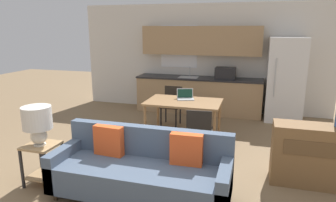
% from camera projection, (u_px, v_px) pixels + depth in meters
% --- Properties ---
extents(wall_back, '(6.40, 0.07, 2.70)m').
position_uv_depth(wall_back, '(201.00, 58.00, 7.67)').
color(wall_back, silver).
rests_on(wall_back, ground_plane).
extents(kitchen_counter, '(3.13, 0.65, 2.15)m').
position_uv_depth(kitchen_counter, '(199.00, 79.00, 7.51)').
color(kitchen_counter, tan).
rests_on(kitchen_counter, ground_plane).
extents(refrigerator, '(0.80, 0.79, 1.90)m').
position_uv_depth(refrigerator, '(285.00, 80.00, 6.82)').
color(refrigerator, white).
rests_on(refrigerator, ground_plane).
extents(dining_table, '(1.41, 0.89, 0.75)m').
position_uv_depth(dining_table, '(184.00, 104.00, 5.72)').
color(dining_table, olive).
rests_on(dining_table, ground_plane).
extents(couch, '(2.23, 0.80, 0.85)m').
position_uv_depth(couch, '(142.00, 171.00, 3.78)').
color(couch, '#3D2D1E').
rests_on(couch, ground_plane).
extents(side_table, '(0.42, 0.42, 0.58)m').
position_uv_depth(side_table, '(42.00, 158.00, 4.07)').
color(side_table, tan).
rests_on(side_table, ground_plane).
extents(table_lamp, '(0.38, 0.38, 0.53)m').
position_uv_depth(table_lamp, '(37.00, 121.00, 3.93)').
color(table_lamp, silver).
rests_on(table_lamp, side_table).
extents(credenza, '(1.30, 0.42, 0.84)m').
position_uv_depth(credenza, '(322.00, 156.00, 4.02)').
color(credenza, brown).
rests_on(credenza, ground_plane).
extents(dining_chair_near_right, '(0.46, 0.46, 0.84)m').
position_uv_depth(dining_chair_near_right, '(199.00, 130.00, 4.88)').
color(dining_chair_near_right, black).
rests_on(dining_chair_near_right, ground_plane).
extents(dining_chair_far_left, '(0.43, 0.43, 0.84)m').
position_uv_depth(dining_chair_far_left, '(172.00, 103.00, 6.61)').
color(dining_chair_far_left, black).
rests_on(dining_chair_far_left, ground_plane).
extents(laptop, '(0.39, 0.35, 0.20)m').
position_uv_depth(laptop, '(185.00, 97.00, 5.86)').
color(laptop, '#B7BABC').
rests_on(laptop, dining_table).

